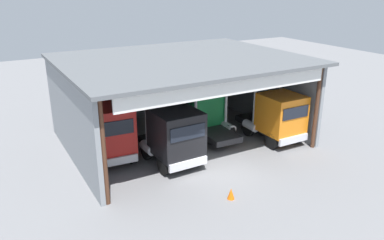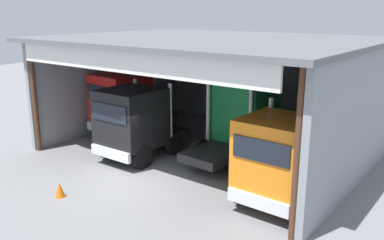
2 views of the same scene
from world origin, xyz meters
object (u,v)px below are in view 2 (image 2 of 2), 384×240
Objects in this scene: truck_green_center_right_bay at (241,120)px; truck_orange_center_bay at (281,159)px; truck_red_right_bay at (124,103)px; oil_drum at (314,133)px; tool_cart at (338,135)px; traffic_cone at (60,190)px; truck_black_yard_outside at (135,122)px.

truck_green_center_right_bay reaches higher than truck_orange_center_bay.
truck_red_right_bay is at bearing -171.18° from truck_green_center_right_bay.
oil_drum is at bearing 69.94° from truck_green_center_right_bay.
oil_drum is at bearing -76.47° from truck_orange_center_bay.
truck_green_center_right_bay is 5.80m from tool_cart.
tool_cart is at bearing 64.31° from traffic_cone.
truck_orange_center_bay reaches higher than truck_black_yard_outside.
truck_black_yard_outside is at bearing -127.01° from oil_drum.
truck_orange_center_bay is 8.10m from traffic_cone.
oil_drum is at bearing -157.61° from tool_cart.
truck_red_right_bay is at bearing -150.08° from tool_cart.
truck_black_yard_outside is 4.84m from truck_green_center_right_bay.
truck_red_right_bay is 8.83× the size of traffic_cone.
oil_drum is at bearing -128.14° from truck_black_yard_outside.
truck_black_yard_outside is 9.36m from oil_drum.
truck_black_yard_outside is 4.90m from traffic_cone.
traffic_cone is (3.78, -6.85, -1.55)m from truck_red_right_bay.
truck_red_right_bay is at bearing -149.17° from oil_drum.
tool_cart reaches higher than oil_drum.
tool_cart is at bearing 22.39° from oil_drum.
oil_drum is (8.67, 5.17, -1.37)m from truck_red_right_bay.
truck_orange_center_bay is (7.33, -0.20, -0.07)m from truck_black_yard_outside.
truck_black_yard_outside is 7.34m from truck_orange_center_bay.
truck_black_yard_outside reaches higher than tool_cart.
truck_green_center_right_bay is 5.44× the size of oil_drum.
truck_red_right_bay is at bearing -36.97° from truck_black_yard_outside.
truck_green_center_right_bay reaches higher than traffic_cone.
truck_green_center_right_bay is 8.38m from traffic_cone.
truck_black_yard_outside reaches higher than oil_drum.
traffic_cone is at bearing -109.76° from truck_green_center_right_bay.
tool_cart is 1.79× the size of traffic_cone.
truck_red_right_bay is 3.81m from truck_black_yard_outside.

